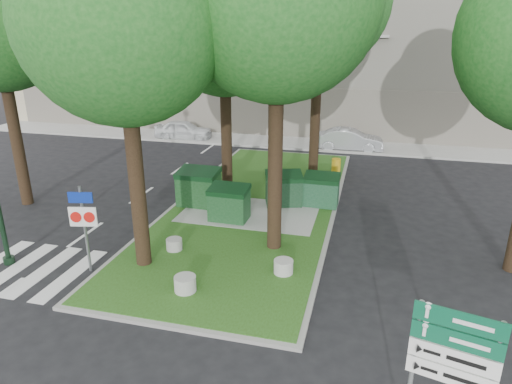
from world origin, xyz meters
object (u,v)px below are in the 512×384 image
(bollard_right, at_px, (283,267))
(traffic_sign_pole, at_px, (84,218))
(tree_median_near_left, at_px, (124,0))
(dumpster_b, at_px, (229,203))
(tree_median_mid, at_px, (227,19))
(dumpster_a, at_px, (199,187))
(bollard_left, at_px, (174,244))
(dumpster_d, at_px, (321,190))
(car_silver, at_px, (350,140))
(bollard_mid, at_px, (185,284))
(directional_sign, at_px, (453,360))
(litter_bin, at_px, (336,166))
(car_white, at_px, (183,130))
(dumpster_c, at_px, (284,189))

(bollard_right, bearing_deg, traffic_sign_pole, -168.83)
(tree_median_near_left, distance_m, dumpster_b, 7.65)
(tree_median_mid, relative_size, dumpster_a, 6.21)
(bollard_left, bearing_deg, dumpster_a, 99.70)
(dumpster_a, bearing_deg, dumpster_d, 15.62)
(tree_median_mid, relative_size, bollard_right, 18.10)
(dumpster_d, distance_m, car_silver, 9.32)
(dumpster_b, bearing_deg, bollard_mid, -84.98)
(traffic_sign_pole, bearing_deg, directional_sign, -35.67)
(bollard_left, distance_m, litter_bin, 10.10)
(bollard_left, bearing_deg, car_white, 111.95)
(car_silver, bearing_deg, bollard_left, 161.35)
(dumpster_b, height_order, bollard_mid, dumpster_b)
(litter_bin, bearing_deg, car_white, 152.31)
(bollard_left, xyz_separation_m, car_white, (-5.82, 14.44, 0.31))
(dumpster_a, relative_size, car_white, 0.45)
(litter_bin, bearing_deg, bollard_right, -93.43)
(tree_median_mid, distance_m, car_silver, 11.68)
(tree_median_near_left, distance_m, traffic_sign_pole, 5.88)
(dumpster_a, bearing_deg, car_white, 117.52)
(tree_median_mid, relative_size, dumpster_d, 7.31)
(litter_bin, bearing_deg, dumpster_d, -92.73)
(dumpster_a, distance_m, directional_sign, 12.26)
(dumpster_a, height_order, traffic_sign_pole, traffic_sign_pole)
(litter_bin, distance_m, directional_sign, 15.08)
(dumpster_d, distance_m, bollard_right, 5.59)
(bollard_right, height_order, traffic_sign_pole, traffic_sign_pole)
(dumpster_d, distance_m, bollard_mid, 7.64)
(litter_bin, bearing_deg, dumpster_b, -116.52)
(bollard_left, relative_size, traffic_sign_pole, 0.19)
(traffic_sign_pole, bearing_deg, dumpster_b, 44.08)
(tree_median_near_left, xyz_separation_m, bollard_left, (0.43, 0.95, -7.02))
(dumpster_c, bearing_deg, dumpster_a, 177.68)
(tree_median_near_left, bearing_deg, bollard_left, 65.61)
(dumpster_b, height_order, car_white, dumpster_b)
(dumpster_d, relative_size, directional_sign, 0.52)
(dumpster_b, bearing_deg, bollard_right, -49.83)
(dumpster_a, relative_size, traffic_sign_pole, 0.62)
(tree_median_mid, height_order, car_white, tree_median_mid)
(tree_median_near_left, xyz_separation_m, litter_bin, (4.61, 10.15, -6.83))
(tree_median_near_left, height_order, traffic_sign_pole, tree_median_near_left)
(dumpster_a, bearing_deg, bollard_mid, -70.57)
(dumpster_a, xyz_separation_m, dumpster_b, (1.60, -1.12, -0.08))
(dumpster_a, distance_m, bollard_mid, 6.29)
(traffic_sign_pole, height_order, directional_sign, directional_sign)
(tree_median_mid, height_order, dumpster_a, tree_median_mid)
(car_white, relative_size, car_silver, 0.94)
(bollard_mid, xyz_separation_m, car_silver, (3.21, 16.43, 0.30))
(car_white, bearing_deg, dumpster_d, -139.08)
(dumpster_c, relative_size, bollard_mid, 2.82)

